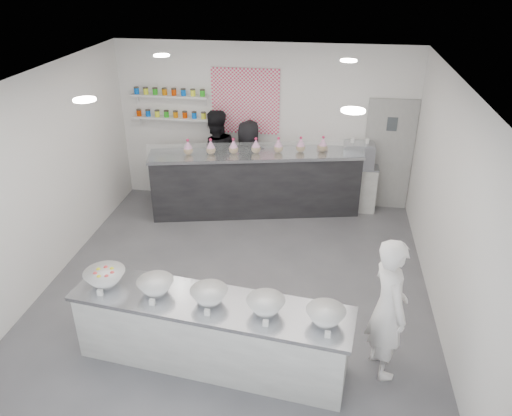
{
  "coord_description": "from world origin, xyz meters",
  "views": [
    {
      "loc": [
        1.16,
        -5.89,
        4.36
      ],
      "look_at": [
        0.23,
        0.4,
        1.11
      ],
      "focal_mm": 35.0,
      "sensor_mm": 36.0,
      "label": 1
    }
  ],
  "objects": [
    {
      "name": "staff_right",
      "position": [
        -0.24,
        2.64,
        0.84
      ],
      "size": [
        0.83,
        0.55,
        1.68
      ],
      "primitive_type": "imported",
      "rotation": [
        0.0,
        0.0,
        3.13
      ],
      "color": "black",
      "rests_on": "floor"
    },
    {
      "name": "preserve_jars",
      "position": [
        -1.75,
        2.88,
        1.88
      ],
      "size": [
        1.45,
        0.1,
        0.56
      ],
      "primitive_type": null,
      "color": "#CB3800",
      "rests_on": "jar_shelf_lower"
    },
    {
      "name": "downlight_1",
      "position": [
        1.4,
        -1.0,
        2.98
      ],
      "size": [
        0.24,
        0.24,
        0.02
      ],
      "primitive_type": "cylinder",
      "color": "white",
      "rests_on": "ceiling"
    },
    {
      "name": "label_cards",
      "position": [
        0.05,
        -2.06,
        0.92
      ],
      "size": [
        2.66,
        0.04,
        0.07
      ],
      "primitive_type": null,
      "color": "white",
      "rests_on": "prep_counter"
    },
    {
      "name": "downlight_0",
      "position": [
        -1.4,
        -1.0,
        2.98
      ],
      "size": [
        0.24,
        0.24,
        0.02
      ],
      "primitive_type": "cylinder",
      "color": "white",
      "rests_on": "ceiling"
    },
    {
      "name": "jar_shelf_upper",
      "position": [
        -1.75,
        2.9,
        2.02
      ],
      "size": [
        1.45,
        0.22,
        0.04
      ],
      "primitive_type": "cube",
      "color": "silver",
      "rests_on": "back_wall"
    },
    {
      "name": "jar_shelf_lower",
      "position": [
        -1.75,
        2.9,
        1.6
      ],
      "size": [
        1.45,
        0.22,
        0.04
      ],
      "primitive_type": "cube",
      "color": "silver",
      "rests_on": "back_wall"
    },
    {
      "name": "espresso_ledge",
      "position": [
        1.55,
        2.78,
        0.44
      ],
      "size": [
        1.19,
        0.38,
        0.88
      ],
      "primitive_type": "cube",
      "color": "#A5A5A1",
      "rests_on": "floor"
    },
    {
      "name": "sneeze_guard",
      "position": [
        0.0,
        2.07,
        1.34
      ],
      "size": [
        3.67,
        0.8,
        0.32
      ],
      "primitive_type": "cube",
      "rotation": [
        0.0,
        0.0,
        0.21
      ],
      "color": "white",
      "rests_on": "back_bar"
    },
    {
      "name": "ceiling",
      "position": [
        0.0,
        0.0,
        3.0
      ],
      "size": [
        6.0,
        6.0,
        0.0
      ],
      "primitive_type": "plane",
      "rotation": [
        3.14,
        0.0,
        0.0
      ],
      "color": "white",
      "rests_on": "floor"
    },
    {
      "name": "espresso_machine",
      "position": [
        1.75,
        2.78,
        1.1
      ],
      "size": [
        0.56,
        0.39,
        0.43
      ],
      "primitive_type": "cube",
      "color": "#93969E",
      "rests_on": "espresso_ledge"
    },
    {
      "name": "back_wall",
      "position": [
        0.0,
        3.0,
        1.5
      ],
      "size": [
        5.5,
        0.0,
        5.5
      ],
      "primitive_type": "plane",
      "rotation": [
        1.57,
        0.0,
        0.0
      ],
      "color": "white",
      "rests_on": "floor"
    },
    {
      "name": "left_wall",
      "position": [
        -2.75,
        0.0,
        1.5
      ],
      "size": [
        0.0,
        6.0,
        6.0
      ],
      "primitive_type": "plane",
      "rotation": [
        1.57,
        0.0,
        1.57
      ],
      "color": "white",
      "rests_on": "floor"
    },
    {
      "name": "cup_stacks",
      "position": [
        1.1,
        2.78,
        1.05
      ],
      "size": [
        0.24,
        0.24,
        0.34
      ],
      "primitive_type": null,
      "color": "tan",
      "rests_on": "espresso_ledge"
    },
    {
      "name": "prep_counter",
      "position": [
        -0.02,
        -1.53,
        0.44
      ],
      "size": [
        3.29,
        1.13,
        0.88
      ],
      "primitive_type": "cube",
      "rotation": [
        0.0,
        0.0,
        -0.13
      ],
      "color": "#A5A5A1",
      "rests_on": "floor"
    },
    {
      "name": "pattern_panel",
      "position": [
        -0.35,
        2.98,
        1.95
      ],
      "size": [
        1.25,
        0.03,
        1.2
      ],
      "primitive_type": "cube",
      "color": "#DE2F59",
      "rests_on": "back_wall"
    },
    {
      "name": "back_door",
      "position": [
        2.3,
        2.97,
        1.05
      ],
      "size": [
        0.88,
        0.04,
        2.1
      ],
      "primitive_type": "cube",
      "color": "gray",
      "rests_on": "floor"
    },
    {
      "name": "back_bar",
      "position": [
        -0.07,
        2.39,
        0.59
      ],
      "size": [
        3.87,
        1.48,
        1.18
      ],
      "primitive_type": "cube",
      "rotation": [
        0.0,
        0.0,
        0.21
      ],
      "color": "black",
      "rests_on": "floor"
    },
    {
      "name": "woman_prep",
      "position": [
        1.96,
        -1.33,
        0.87
      ],
      "size": [
        0.59,
        0.73,
        1.74
      ],
      "primitive_type": "imported",
      "rotation": [
        0.0,
        0.0,
        1.88
      ],
      "color": "white",
      "rests_on": "floor"
    },
    {
      "name": "cookie_bags",
      "position": [
        -0.07,
        2.39,
        1.32
      ],
      "size": [
        2.54,
        0.7,
        0.29
      ],
      "primitive_type": null,
      "rotation": [
        0.0,
        0.0,
        0.21
      ],
      "color": "#FB9CDB",
      "rests_on": "back_bar"
    },
    {
      "name": "right_wall",
      "position": [
        2.75,
        0.0,
        1.5
      ],
      "size": [
        0.0,
        6.0,
        6.0
      ],
      "primitive_type": "plane",
      "rotation": [
        1.57,
        0.0,
        -1.57
      ],
      "color": "white",
      "rests_on": "floor"
    },
    {
      "name": "staff_left",
      "position": [
        -0.87,
        2.64,
        0.93
      ],
      "size": [
        1.12,
        1.02,
        1.86
      ],
      "primitive_type": "imported",
      "rotation": [
        0.0,
        0.0,
        3.57
      ],
      "color": "black",
      "rests_on": "floor"
    },
    {
      "name": "downlight_2",
      "position": [
        -1.4,
        1.6,
        2.98
      ],
      "size": [
        0.24,
        0.24,
        0.02
      ],
      "primitive_type": "cylinder",
      "color": "white",
      "rests_on": "ceiling"
    },
    {
      "name": "prep_bowls",
      "position": [
        -0.02,
        -1.53,
        0.97
      ],
      "size": [
        3.07,
        0.9,
        0.17
      ],
      "primitive_type": null,
      "rotation": [
        0.0,
        0.0,
        -0.13
      ],
      "color": "white",
      "rests_on": "prep_counter"
    },
    {
      "name": "floor",
      "position": [
        0.0,
        0.0,
        0.0
      ],
      "size": [
        6.0,
        6.0,
        0.0
      ],
      "primitive_type": "plane",
      "color": "#515156",
      "rests_on": "ground"
    },
    {
      "name": "downlight_3",
      "position": [
        1.4,
        1.6,
        2.98
      ],
      "size": [
        0.24,
        0.24,
        0.02
      ],
      "primitive_type": "cylinder",
      "color": "white",
      "rests_on": "ceiling"
    }
  ]
}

